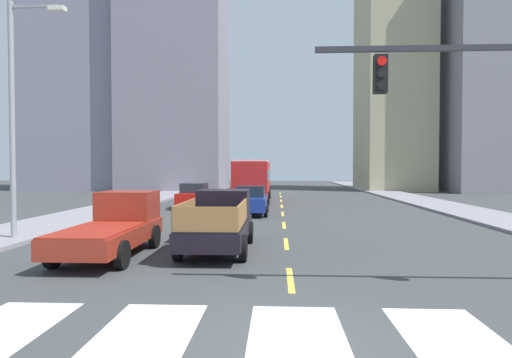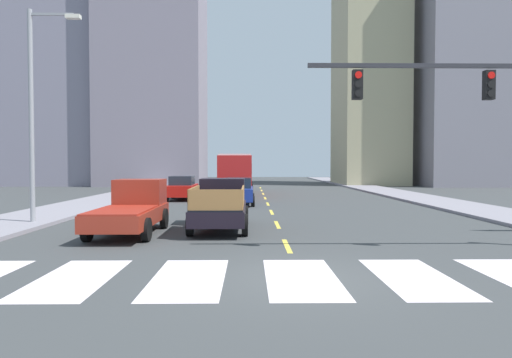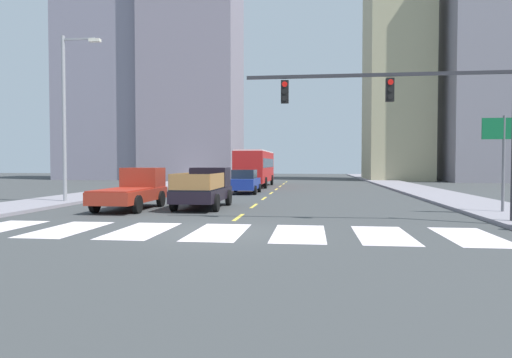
{
  "view_description": "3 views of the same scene",
  "coord_description": "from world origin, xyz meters",
  "px_view_note": "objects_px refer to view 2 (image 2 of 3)",
  "views": [
    {
      "loc": [
        -0.33,
        -6.67,
        2.81
      ],
      "look_at": [
        -1.53,
        17.58,
        2.13
      ],
      "focal_mm": 30.12,
      "sensor_mm": 36.0,
      "label": 1
    },
    {
      "loc": [
        -1.17,
        -10.2,
        2.57
      ],
      "look_at": [
        -0.85,
        12.93,
        1.81
      ],
      "focal_mm": 31.98,
      "sensor_mm": 36.0,
      "label": 2
    },
    {
      "loc": [
        2.94,
        -14.24,
        2.2
      ],
      "look_at": [
        -0.57,
        14.57,
        1.18
      ],
      "focal_mm": 32.14,
      "sensor_mm": 36.0,
      "label": 3
    }
  ],
  "objects_px": {
    "city_bus": "(237,171)",
    "streetlight_left": "(35,107)",
    "pickup_dark": "(133,208)",
    "pickup_stakebed": "(221,205)",
    "sedan_mid": "(238,191)",
    "sedan_near_left": "(182,188)"
  },
  "relations": [
    {
      "from": "sedan_near_left",
      "to": "streetlight_left",
      "type": "bearing_deg",
      "value": -104.4
    },
    {
      "from": "city_bus",
      "to": "sedan_mid",
      "type": "bearing_deg",
      "value": -88.02
    },
    {
      "from": "city_bus",
      "to": "sedan_near_left",
      "type": "distance_m",
      "value": 6.72
    },
    {
      "from": "city_bus",
      "to": "streetlight_left",
      "type": "distance_m",
      "value": 20.73
    },
    {
      "from": "pickup_dark",
      "to": "sedan_near_left",
      "type": "xyz_separation_m",
      "value": [
        -0.43,
        15.58,
        -0.06
      ]
    },
    {
      "from": "pickup_stakebed",
      "to": "pickup_dark",
      "type": "height_order",
      "value": "same"
    },
    {
      "from": "pickup_dark",
      "to": "pickup_stakebed",
      "type": "bearing_deg",
      "value": 21.37
    },
    {
      "from": "pickup_dark",
      "to": "sedan_mid",
      "type": "distance_m",
      "value": 12.17
    },
    {
      "from": "pickup_dark",
      "to": "sedan_near_left",
      "type": "distance_m",
      "value": 15.59
    },
    {
      "from": "city_bus",
      "to": "streetlight_left",
      "type": "height_order",
      "value": "streetlight_left"
    },
    {
      "from": "pickup_stakebed",
      "to": "pickup_dark",
      "type": "relative_size",
      "value": 1.0
    },
    {
      "from": "sedan_mid",
      "to": "streetlight_left",
      "type": "bearing_deg",
      "value": -129.42
    },
    {
      "from": "pickup_dark",
      "to": "streetlight_left",
      "type": "height_order",
      "value": "streetlight_left"
    },
    {
      "from": "pickup_stakebed",
      "to": "sedan_near_left",
      "type": "bearing_deg",
      "value": 107.08
    },
    {
      "from": "pickup_dark",
      "to": "sedan_mid",
      "type": "height_order",
      "value": "pickup_dark"
    },
    {
      "from": "pickup_stakebed",
      "to": "sedan_near_left",
      "type": "height_order",
      "value": "pickup_stakebed"
    },
    {
      "from": "sedan_mid",
      "to": "pickup_stakebed",
      "type": "bearing_deg",
      "value": -90.65
    },
    {
      "from": "pickup_dark",
      "to": "streetlight_left",
      "type": "relative_size",
      "value": 0.58
    },
    {
      "from": "streetlight_left",
      "to": "pickup_stakebed",
      "type": "bearing_deg",
      "value": -7.8
    },
    {
      "from": "streetlight_left",
      "to": "city_bus",
      "type": "bearing_deg",
      "value": 67.39
    },
    {
      "from": "pickup_dark",
      "to": "streetlight_left",
      "type": "distance_m",
      "value": 6.48
    },
    {
      "from": "sedan_mid",
      "to": "pickup_dark",
      "type": "bearing_deg",
      "value": -105.89
    }
  ]
}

